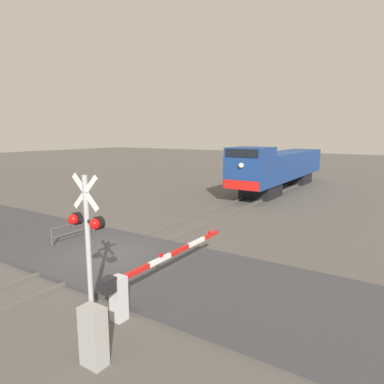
{
  "coord_description": "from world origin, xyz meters",
  "views": [
    {
      "loc": [
        9.88,
        -9.12,
        4.92
      ],
      "look_at": [
        0.86,
        4.66,
        2.08
      ],
      "focal_mm": 31.91,
      "sensor_mm": 36.0,
      "label": 1
    }
  ],
  "objects_px": {
    "locomotive": "(280,167)",
    "guard_railing": "(74,230)",
    "utility_cabinet": "(93,336)",
    "crossing_signal": "(87,231)",
    "crossing_gate": "(138,281)"
  },
  "relations": [
    {
      "from": "crossing_signal",
      "to": "utility_cabinet",
      "type": "distance_m",
      "value": 2.72
    },
    {
      "from": "guard_railing",
      "to": "locomotive",
      "type": "bearing_deg",
      "value": 82.12
    },
    {
      "from": "crossing_signal",
      "to": "guard_railing",
      "type": "height_order",
      "value": "crossing_signal"
    },
    {
      "from": "utility_cabinet",
      "to": "guard_railing",
      "type": "xyz_separation_m",
      "value": [
        -7.23,
        5.14,
        -0.05
      ]
    },
    {
      "from": "crossing_gate",
      "to": "utility_cabinet",
      "type": "relative_size",
      "value": 4.45
    },
    {
      "from": "crossing_gate",
      "to": "utility_cabinet",
      "type": "distance_m",
      "value": 2.49
    },
    {
      "from": "locomotive",
      "to": "guard_railing",
      "type": "distance_m",
      "value": 19.93
    },
    {
      "from": "locomotive",
      "to": "crossing_gate",
      "type": "relative_size",
      "value": 2.85
    },
    {
      "from": "crossing_signal",
      "to": "crossing_gate",
      "type": "xyz_separation_m",
      "value": [
        0.77,
        1.04,
        -1.58
      ]
    },
    {
      "from": "locomotive",
      "to": "guard_railing",
      "type": "xyz_separation_m",
      "value": [
        -2.73,
        -19.69,
        -1.4
      ]
    },
    {
      "from": "utility_cabinet",
      "to": "crossing_gate",
      "type": "bearing_deg",
      "value": 110.1
    },
    {
      "from": "crossing_signal",
      "to": "utility_cabinet",
      "type": "height_order",
      "value": "crossing_signal"
    },
    {
      "from": "crossing_signal",
      "to": "utility_cabinet",
      "type": "xyz_separation_m",
      "value": [
        1.63,
        -1.3,
        -1.74
      ]
    },
    {
      "from": "locomotive",
      "to": "utility_cabinet",
      "type": "height_order",
      "value": "locomotive"
    },
    {
      "from": "utility_cabinet",
      "to": "guard_railing",
      "type": "bearing_deg",
      "value": 144.61
    }
  ]
}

